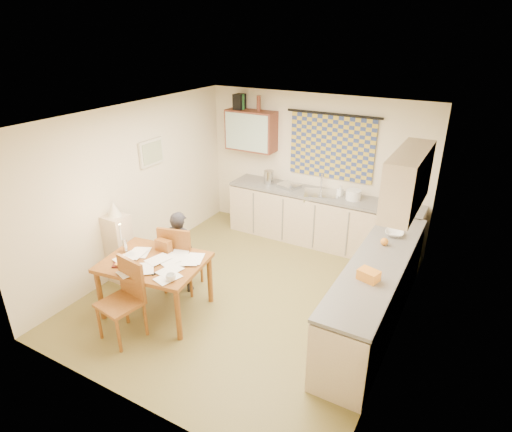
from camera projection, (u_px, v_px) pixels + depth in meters
The scene contains 44 objects.
floor at pixel (249, 294), 6.11m from camera, with size 4.00×4.50×0.02m, color brown.
ceiling at pixel (248, 116), 5.08m from camera, with size 4.00×4.50×0.02m, color white.
wall_back at pixel (314, 167), 7.39m from camera, with size 4.00×0.02×2.50m, color beige.
wall_front at pixel (121, 302), 3.79m from camera, with size 4.00×0.02×2.50m, color beige.
wall_left at pixel (134, 187), 6.49m from camera, with size 0.02×4.50×2.50m, color beige.
wall_right at pixel (407, 249), 4.70m from camera, with size 0.02×4.50×2.50m, color beige.
window_blind at pixel (331, 147), 7.07m from camera, with size 1.45×0.03×1.05m, color navy.
curtain_rod at pixel (333, 114), 6.83m from camera, with size 0.04×0.04×1.60m, color black.
wall_cabinet at pixel (251, 130), 7.54m from camera, with size 0.90×0.34×0.70m, color #59281C.
wall_cabinet_glass at pixel (246, 132), 7.40m from camera, with size 0.84×0.02×0.64m, color #99B2A5.
upper_cabinet_right at pixel (408, 180), 4.97m from camera, with size 0.34×1.30×0.70m, color tan.
framed_print at pixel (151, 152), 6.61m from camera, with size 0.04×0.50×0.40m, color beige.
print_canvas at pixel (153, 153), 6.59m from camera, with size 0.01×0.42×0.32m, color beige.
counter_back at pixel (320, 219), 7.34m from camera, with size 3.30×0.62×0.92m.
counter_right at pixel (375, 293), 5.32m from camera, with size 0.62×2.95×0.92m.
stove at pixel (348, 344), 4.47m from camera, with size 0.58×0.58×0.91m.
sink at pixel (320, 196), 7.18m from camera, with size 0.55×0.45×0.10m, color silver.
tap at pixel (322, 182), 7.28m from camera, with size 0.03×0.03×0.28m, color silver.
dish_rack at pixel (289, 186), 7.41m from camera, with size 0.35×0.30×0.06m, color silver.
kettle at pixel (269, 177), 7.55m from camera, with size 0.18×0.18×0.24m, color silver.
mixing_bowl at pixel (353, 195), 6.88m from camera, with size 0.24×0.24×0.16m, color white.
soap_bottle at pixel (340, 191), 7.03m from camera, with size 0.10×0.11×0.18m, color white.
bowl at pixel (394, 233), 5.72m from camera, with size 0.28×0.28×0.06m, color white.
orange_bag at pixel (369, 275), 4.71m from camera, with size 0.22×0.16×0.12m, color orange.
fruit_orange at pixel (384, 242), 5.46m from camera, with size 0.10×0.10×0.10m, color orange.
speaker at pixel (239, 102), 7.45m from camera, with size 0.16×0.20×0.26m, color black.
bottle_green at pixel (242, 102), 7.42m from camera, with size 0.07×0.07×0.26m, color #195926.
bottle_brown at pixel (259, 103), 7.28m from camera, with size 0.07×0.07×0.26m, color #59281C.
dining_table at pixel (156, 285), 5.60m from camera, with size 1.38×1.13×0.75m.
chair_far at pixel (182, 269), 6.10m from camera, with size 0.57×0.57×1.03m.
chair_near at pixel (123, 315), 5.14m from camera, with size 0.51×0.51×0.99m.
person at pixel (181, 251), 5.98m from camera, with size 0.45×0.31×1.21m, color black.
shelf_stand at pixel (119, 248), 6.23m from camera, with size 0.32×0.30×1.04m, color tan.
lampshade at pixel (114, 209), 5.97m from camera, with size 0.20×0.20×0.22m, color beige.
letter_rack at pixel (164, 245), 5.66m from camera, with size 0.22×0.10×0.16m, color brown.
mug at pixel (171, 278), 5.00m from camera, with size 0.13×0.13×0.09m, color white.
magazine at pixel (114, 263), 5.39m from camera, with size 0.27×0.29×0.02m, color maroon.
book at pixel (121, 258), 5.50m from camera, with size 0.22×0.26×0.02m, color orange.
orange_box at pixel (120, 265), 5.31m from camera, with size 0.12×0.08×0.04m, color orange.
eyeglasses at pixel (151, 273), 5.17m from camera, with size 0.13×0.04×0.02m, color black.
candle_holder at pixel (125, 246), 5.64m from camera, with size 0.06×0.06×0.18m, color silver.
candle at pixel (120, 232), 5.55m from camera, with size 0.02×0.02×0.22m, color white.
candle_flame at pixel (120, 224), 5.48m from camera, with size 0.02×0.02×0.02m, color #FFCC66.
papers at pixel (160, 261), 5.42m from camera, with size 1.05×1.02×0.03m.
Camera 1 is at (2.58, -4.43, 3.50)m, focal length 30.00 mm.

